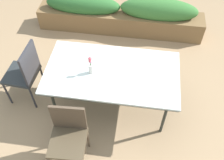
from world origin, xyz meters
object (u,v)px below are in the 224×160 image
chair_near_left (68,134)px  flower_vase (91,66)px  chair_end_left (25,71)px  planter_box (121,15)px  dining_table (112,74)px

chair_near_left → flower_vase: bearing=-102.8°
chair_end_left → planter_box: 2.03m
chair_near_left → planter_box: bearing=-100.1°
chair_near_left → flower_vase: 0.84m
chair_end_left → chair_near_left: chair_end_left is taller
chair_end_left → flower_vase: flower_vase is taller
flower_vase → chair_near_left: bearing=-99.6°
dining_table → chair_near_left: size_ratio=1.92×
planter_box → chair_end_left: bearing=-122.7°
dining_table → chair_end_left: chair_end_left is taller
chair_end_left → flower_vase: 0.97m
dining_table → planter_box: bearing=92.7°
chair_end_left → flower_vase: bearing=-89.2°
chair_near_left → flower_vase: flower_vase is taller
chair_end_left → planter_box: (1.09, 1.70, -0.22)m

